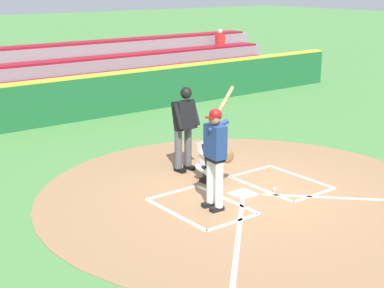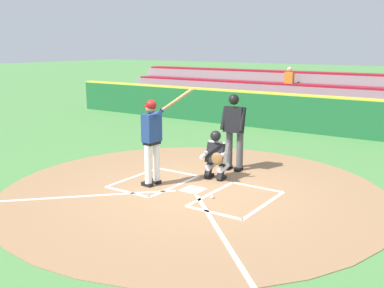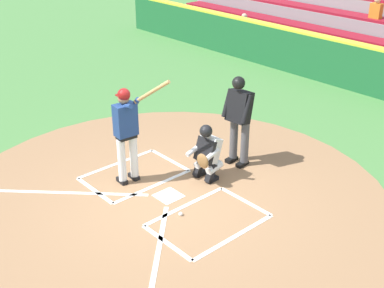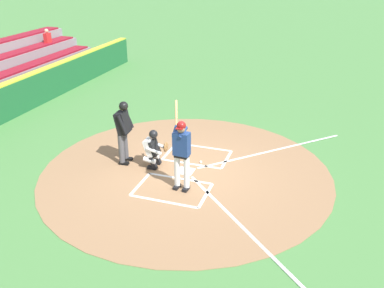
{
  "view_description": "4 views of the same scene",
  "coord_description": "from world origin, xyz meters",
  "views": [
    {
      "loc": [
        7.17,
        7.63,
        4.03
      ],
      "look_at": [
        0.38,
        -1.14,
        0.83
      ],
      "focal_mm": 53.53,
      "sensor_mm": 36.0,
      "label": 1
    },
    {
      "loc": [
        -5.04,
        7.52,
        3.01
      ],
      "look_at": [
        0.22,
        -0.28,
        0.92
      ],
      "focal_mm": 42.17,
      "sensor_mm": 36.0,
      "label": 2
    },
    {
      "loc": [
        -6.12,
        4.9,
        4.87
      ],
      "look_at": [
        -0.15,
        -0.43,
        0.97
      ],
      "focal_mm": 47.48,
      "sensor_mm": 36.0,
      "label": 3
    },
    {
      "loc": [
        9.62,
        3.44,
        5.56
      ],
      "look_at": [
        0.21,
        0.25,
        0.97
      ],
      "focal_mm": 39.02,
      "sensor_mm": 36.0,
      "label": 4
    }
  ],
  "objects": [
    {
      "name": "baseball",
      "position": [
        -0.62,
        0.24,
        0.04
      ],
      "size": [
        0.07,
        0.07,
        0.07
      ],
      "primitive_type": "sphere",
      "color": "white",
      "rests_on": "ground"
    },
    {
      "name": "plate_umpire",
      "position": [
        0.04,
        -1.83,
        1.08
      ],
      "size": [
        0.6,
        0.45,
        1.86
      ],
      "color": "#4C4C51",
      "rests_on": "ground"
    },
    {
      "name": "catcher",
      "position": [
        0.01,
        -0.95,
        0.59
      ],
      "size": [
        0.6,
        0.6,
        1.13
      ],
      "color": "black",
      "rests_on": "ground"
    },
    {
      "name": "home_plate_and_chalk",
      "position": [
        0.0,
        0.88,
        0.01
      ],
      "size": [
        7.93,
        4.91,
        0.01
      ],
      "color": "white",
      "rests_on": "dirt_circle"
    },
    {
      "name": "dirt_circle",
      "position": [
        0.0,
        0.0,
        0.01
      ],
      "size": [
        8.0,
        8.0,
        0.01
      ],
      "primitive_type": "cylinder",
      "color": "#99704C",
      "rests_on": "ground"
    },
    {
      "name": "ground_plane",
      "position": [
        0.0,
        0.0,
        0.0
      ],
      "size": [
        120.0,
        120.0,
        0.0
      ],
      "primitive_type": "plane",
      "color": "#4C8442"
    },
    {
      "name": "batter",
      "position": [
        0.9,
        0.21,
        1.1
      ],
      "size": [
        0.97,
        0.66,
        2.13
      ],
      "color": "white",
      "rests_on": "ground"
    }
  ]
}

